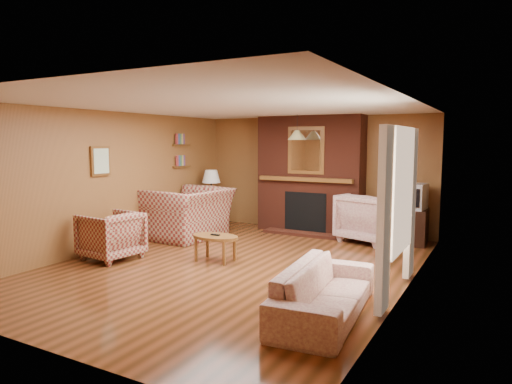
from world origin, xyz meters
The scene contains 20 objects.
floor centered at (0.00, 0.00, 0.00)m, with size 6.50×6.50×0.00m, color #44240E.
ceiling centered at (0.00, 0.00, 2.40)m, with size 6.50×6.50×0.00m, color silver.
wall_back centered at (0.00, 3.25, 1.20)m, with size 6.50×6.50×0.00m, color brown.
wall_front centered at (0.00, -3.25, 1.20)m, with size 6.50×6.50×0.00m, color brown.
wall_left centered at (-2.50, 0.00, 1.20)m, with size 6.50×6.50×0.00m, color brown.
wall_right centered at (2.50, 0.00, 1.20)m, with size 6.50×6.50×0.00m, color brown.
fireplace centered at (0.00, 2.98, 1.18)m, with size 2.20×0.82×2.40m.
window_right centered at (2.45, -0.20, 1.13)m, with size 0.10×1.85×2.00m.
bookshelf centered at (-2.44, 1.90, 1.67)m, with size 0.09×0.55×0.71m.
botanical_print centered at (-2.47, -0.30, 1.55)m, with size 0.05×0.40×0.50m.
pendant_light centered at (0.00, 2.30, 2.00)m, with size 0.36×0.36×0.48m.
plaid_loveseat centered at (-1.85, 1.29, 0.48)m, with size 1.49×1.30×0.97m, color maroon.
plaid_armchair centered at (-1.95, -0.61, 0.38)m, with size 0.81×0.83×0.76m, color maroon.
floral_sofa centered at (1.90, -1.25, 0.28)m, with size 1.89×0.74×0.55m, color beige.
floral_armchair centered at (1.35, 2.64, 0.46)m, with size 0.98×1.01×0.91m, color beige.
coffee_table centered at (-0.40, 0.06, 0.35)m, with size 0.78×0.48×0.43m.
side_table centered at (-2.10, 2.45, 0.30)m, with size 0.45×0.45×0.60m, color brown.
table_lamp centered at (-2.10, 2.45, 0.97)m, with size 0.40×0.40×0.66m.
tv_stand centered at (2.05, 2.80, 0.33)m, with size 0.60×0.54×0.65m, color black.
crt_tv centered at (2.05, 2.79, 0.89)m, with size 0.55×0.54×0.47m.
Camera 1 is at (3.54, -5.78, 1.88)m, focal length 32.00 mm.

